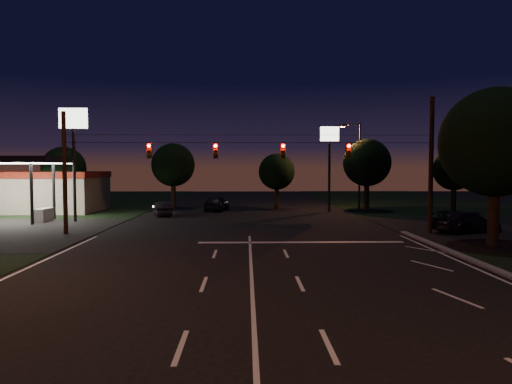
{
  "coord_description": "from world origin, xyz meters",
  "views": [
    {
      "loc": [
        -0.21,
        -14.86,
        4.33
      ],
      "look_at": [
        0.34,
        10.54,
        3.0
      ],
      "focal_mm": 32.0,
      "sensor_mm": 36.0,
      "label": 1
    }
  ],
  "objects_px": {
    "utility_pole_right": "(430,233)",
    "car_cross": "(467,222)",
    "tree_right_near": "(494,144)",
    "car_oncoming_a": "(216,203)",
    "car_oncoming_b": "(163,209)"
  },
  "relations": [
    {
      "from": "car_oncoming_b",
      "to": "car_oncoming_a",
      "type": "bearing_deg",
      "value": -150.76
    },
    {
      "from": "car_oncoming_b",
      "to": "utility_pole_right",
      "type": "bearing_deg",
      "value": 133.26
    },
    {
      "from": "utility_pole_right",
      "to": "tree_right_near",
      "type": "relative_size",
      "value": 1.03
    },
    {
      "from": "utility_pole_right",
      "to": "car_oncoming_a",
      "type": "bearing_deg",
      "value": 133.14
    },
    {
      "from": "utility_pole_right",
      "to": "tree_right_near",
      "type": "distance_m",
      "value": 7.61
    },
    {
      "from": "tree_right_near",
      "to": "car_oncoming_a",
      "type": "distance_m",
      "value": 27.36
    },
    {
      "from": "utility_pole_right",
      "to": "car_oncoming_a",
      "type": "height_order",
      "value": "utility_pole_right"
    },
    {
      "from": "utility_pole_right",
      "to": "car_oncoming_a",
      "type": "relative_size",
      "value": 1.98
    },
    {
      "from": "car_cross",
      "to": "car_oncoming_a",
      "type": "bearing_deg",
      "value": 28.49
    },
    {
      "from": "tree_right_near",
      "to": "car_oncoming_a",
      "type": "bearing_deg",
      "value": 128.47
    },
    {
      "from": "utility_pole_right",
      "to": "car_cross",
      "type": "bearing_deg",
      "value": 7.21
    },
    {
      "from": "utility_pole_right",
      "to": "tree_right_near",
      "type": "height_order",
      "value": "tree_right_near"
    },
    {
      "from": "car_cross",
      "to": "car_oncoming_b",
      "type": "bearing_deg",
      "value": 43.66
    },
    {
      "from": "car_oncoming_b",
      "to": "car_cross",
      "type": "bearing_deg",
      "value": 136.99
    },
    {
      "from": "utility_pole_right",
      "to": "car_oncoming_b",
      "type": "bearing_deg",
      "value": 149.8
    }
  ]
}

